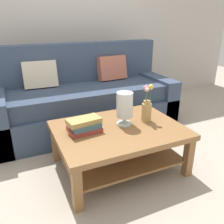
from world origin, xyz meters
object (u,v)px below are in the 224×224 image
object	(u,v)px
glass_hurricane_vase	(125,106)
flower_pitcher	(147,107)
couch	(85,100)
coffee_table	(119,139)
book_stack_main	(84,125)

from	to	relation	value
glass_hurricane_vase	flower_pitcher	size ratio (longest dim) A/B	0.86
couch	coffee_table	size ratio (longest dim) A/B	1.96
glass_hurricane_vase	flower_pitcher	xyz separation A→B (m)	(0.23, -0.01, -0.04)
book_stack_main	glass_hurricane_vase	xyz separation A→B (m)	(0.39, -0.01, 0.12)
coffee_table	flower_pitcher	xyz separation A→B (m)	(0.31, 0.03, 0.26)
couch	glass_hurricane_vase	size ratio (longest dim) A/B	7.22
coffee_table	book_stack_main	size ratio (longest dim) A/B	3.80
book_stack_main	coffee_table	bearing A→B (deg)	-9.94
coffee_table	glass_hurricane_vase	xyz separation A→B (m)	(0.07, 0.05, 0.30)
coffee_table	flower_pitcher	size ratio (longest dim) A/B	3.17
couch	coffee_table	world-z (taller)	couch
couch	flower_pitcher	bearing A→B (deg)	-73.98
book_stack_main	glass_hurricane_vase	bearing A→B (deg)	-1.36
couch	book_stack_main	xyz separation A→B (m)	(-0.33, -1.00, 0.12)
glass_hurricane_vase	flower_pitcher	bearing A→B (deg)	-3.57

